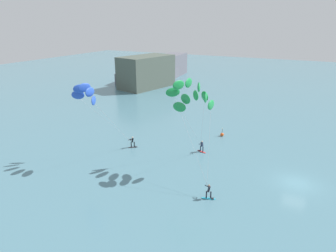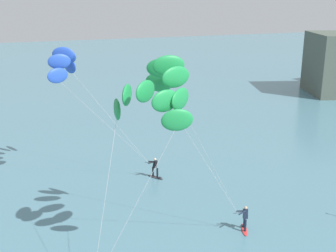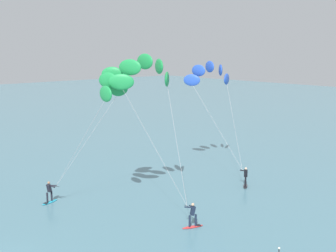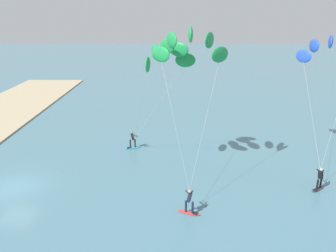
% 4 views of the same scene
% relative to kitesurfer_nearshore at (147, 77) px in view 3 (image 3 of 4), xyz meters
% --- Properties ---
extents(kitesurfer_nearshore, '(6.34, 5.56, 11.27)m').
position_rel_kitesurfer_nearshore_xyz_m(kitesurfer_nearshore, '(0.00, 0.00, 0.00)').
color(kitesurfer_nearshore, red).
rests_on(kitesurfer_nearshore, ground).
extents(kitesurfer_mid_water, '(8.42, 5.52, 10.45)m').
position_rel_kitesurfer_nearshore_xyz_m(kitesurfer_mid_water, '(-4.43, 11.51, -0.77)').
color(kitesurfer_mid_water, '#333338').
rests_on(kitesurfer_mid_water, ground).
extents(kitesurfer_far_out, '(6.29, 6.29, 10.35)m').
position_rel_kitesurfer_nearshore_xyz_m(kitesurfer_far_out, '(-2.09, -1.74, -0.86)').
color(kitesurfer_far_out, '#23ADD1').
rests_on(kitesurfer_far_out, ground).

